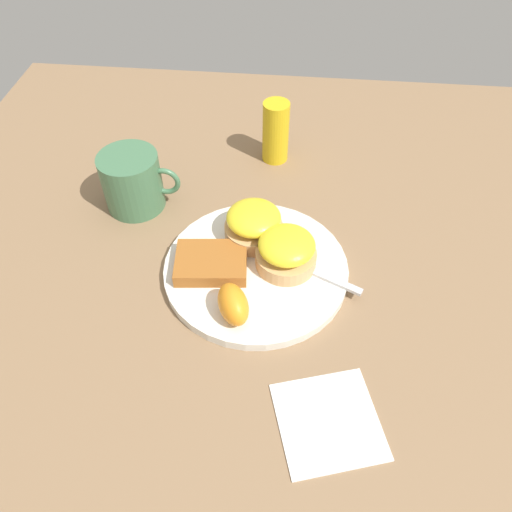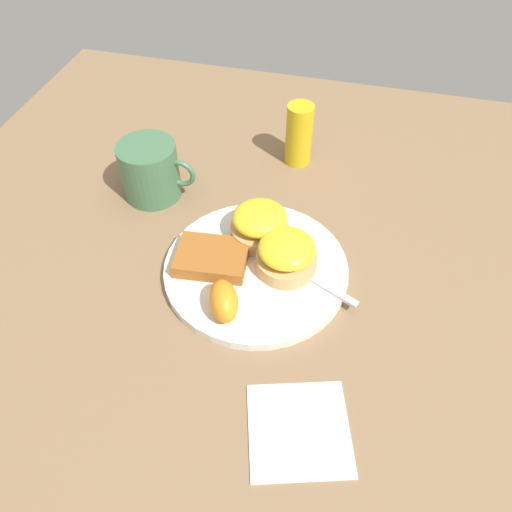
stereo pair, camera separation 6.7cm
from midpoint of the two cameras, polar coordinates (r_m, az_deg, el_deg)
name	(u,v)px [view 1 (the left image)]	position (r m, az deg, el deg)	size (l,w,h in m)	color
ground_plane	(256,272)	(0.69, -2.75, -2.03)	(1.10, 1.10, 0.00)	#846647
plate	(256,269)	(0.69, -2.77, -1.66)	(0.25, 0.25, 0.01)	silver
sandwich_benedict_left	(286,251)	(0.67, 0.63, 0.40)	(0.08, 0.08, 0.05)	tan
sandwich_benedict_right	(254,224)	(0.70, -2.99, 3.55)	(0.08, 0.08, 0.05)	tan
hashbrown_patty	(211,263)	(0.68, -7.96, -0.92)	(0.10, 0.07, 0.02)	#9C5922
orange_wedge	(233,304)	(0.62, -5.74, -5.70)	(0.06, 0.04, 0.04)	orange
fork	(286,260)	(0.69, 0.63, -0.57)	(0.19, 0.10, 0.00)	silver
cup	(133,182)	(0.79, -16.28, 8.06)	(0.12, 0.09, 0.09)	#42704C
napkin	(328,421)	(0.58, 4.86, -18.48)	(0.11, 0.11, 0.00)	white
condiment_bottle	(276,132)	(0.85, -0.04, 13.91)	(0.04, 0.04, 0.11)	gold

